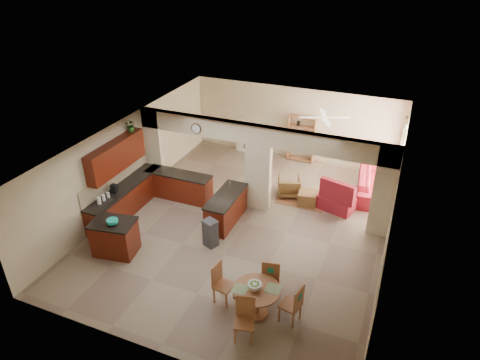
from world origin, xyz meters
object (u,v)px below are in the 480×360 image
at_px(sofa, 374,183).
at_px(armchair, 289,186).
at_px(dining_table, 256,297).
at_px(kitchen_island, 115,237).

bearing_deg(sofa, armchair, 108.88).
bearing_deg(dining_table, armchair, 98.80).
xyz_separation_m(kitchen_island, dining_table, (4.30, -0.63, -0.01)).
distance_m(kitchen_island, dining_table, 4.35).
distance_m(dining_table, sofa, 6.79).
height_order(kitchen_island, sofa, kitchen_island).
xyz_separation_m(kitchen_island, sofa, (6.07, 5.92, -0.12)).
distance_m(dining_table, armchair, 5.42).
bearing_deg(kitchen_island, armchair, 44.06).
bearing_deg(armchair, sofa, -174.69).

